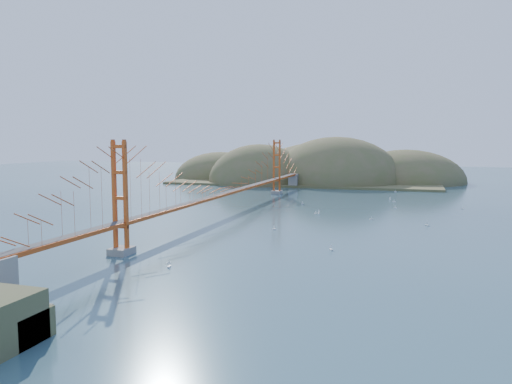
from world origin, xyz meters
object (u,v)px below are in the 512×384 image
(bridge, at_px, (227,169))
(sailboat_1, at_px, (319,213))
(sailboat_2, at_px, (427,225))
(sailboat_0, at_px, (274,228))

(bridge, bearing_deg, sailboat_1, 15.20)
(bridge, height_order, sailboat_1, bridge)
(bridge, xyz_separation_m, sailboat_1, (14.03, 3.81, -6.85))
(sailboat_2, bearing_deg, sailboat_1, 158.20)
(sailboat_1, distance_m, sailboat_2, 17.37)
(sailboat_1, bearing_deg, sailboat_0, -100.89)
(sailboat_1, bearing_deg, bridge, -164.80)
(sailboat_2, bearing_deg, sailboat_0, -154.53)
(sailboat_0, bearing_deg, sailboat_1, 79.11)
(bridge, height_order, sailboat_2, bridge)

